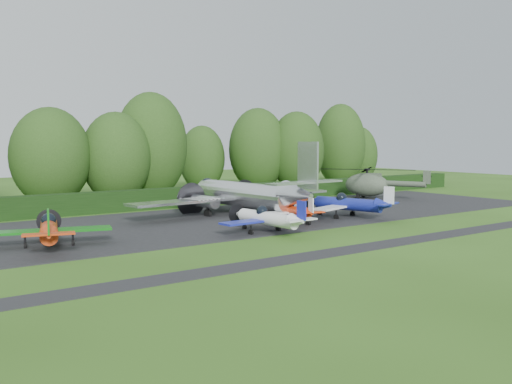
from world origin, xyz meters
TOP-DOWN VIEW (x-y plane):
  - ground at (0.00, 0.00)m, footprint 160.00×160.00m
  - apron at (0.00, 10.00)m, footprint 70.00×18.00m
  - taxiway_verge at (0.00, -6.00)m, footprint 70.00×2.00m
  - hedgerow at (0.00, 21.00)m, footprint 90.00×1.60m
  - transport_plane at (3.23, 11.27)m, footprint 21.89×16.79m
  - light_plane_red at (-15.96, 5.69)m, footprint 7.82×8.23m
  - light_plane_white at (-1.23, 2.04)m, footprint 7.25×7.63m
  - light_plane_orange at (3.89, 5.32)m, footprint 6.27×6.59m
  - light_plane_blue at (9.61, 4.59)m, footprint 7.94×8.35m
  - helicopter at (23.28, 15.13)m, footprint 11.01×12.89m
  - sign_board at (30.20, 20.50)m, footprint 3.28×0.12m
  - tree_1 at (38.54, 31.42)m, footprint 5.99×5.99m
  - tree_2 at (2.95, 30.34)m, footprint 8.45×8.45m
  - tree_3 at (33.21, 29.91)m, footprint 7.35×7.35m
  - tree_5 at (-2.06, 28.65)m, footprint 7.58×7.58m
  - tree_6 at (19.43, 31.69)m, footprint 7.90×7.90m
  - tree_7 at (-8.86, 29.53)m, footprint 8.27×8.27m
  - tree_8 at (12.58, 34.99)m, footprint 6.14×6.14m
  - tree_9 at (23.97, 28.91)m, footprint 7.57×7.57m

SIDE VIEW (x-z plane):
  - ground at x=0.00m, z-range 0.00..0.00m
  - hedgerow at x=0.00m, z-range -1.00..1.00m
  - taxiway_verge at x=0.00m, z-range 0.00..0.00m
  - apron at x=0.00m, z-range 0.00..0.01m
  - light_plane_orange at x=3.89m, z-range -0.20..2.21m
  - light_plane_white at x=-1.23m, z-range -0.23..2.55m
  - sign_board at x=30.20m, z-range 0.32..2.17m
  - light_plane_red at x=-15.96m, z-range -0.25..2.75m
  - light_plane_blue at x=9.61m, z-range -0.26..2.80m
  - helicopter at x=23.28m, z-range 0.13..3.68m
  - transport_plane at x=3.23m, z-range -1.55..5.46m
  - tree_8 at x=12.58m, z-range -0.01..8.81m
  - tree_1 at x=38.54m, z-range -0.01..8.96m
  - tree_5 at x=-2.06m, z-range -0.01..9.99m
  - tree_7 at x=-8.86m, z-range -0.01..10.32m
  - tree_9 at x=23.97m, z-range -0.01..10.77m
  - tree_6 at x=19.43m, z-range -0.01..11.22m
  - tree_3 at x=33.21m, z-range -0.01..12.18m
  - tree_2 at x=2.95m, z-range -0.01..12.48m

